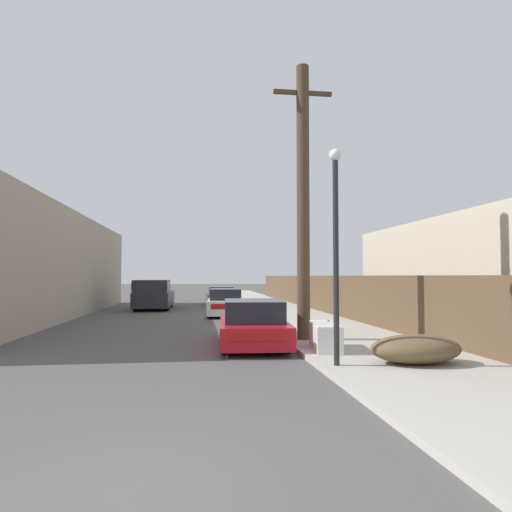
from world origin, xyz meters
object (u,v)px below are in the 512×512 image
object	(u,v)px
car_parked_far	(220,297)
utility_pole	(303,199)
pickup_truck	(154,295)
brush_pile	(416,349)
parked_sports_car_red	(253,325)
car_parked_mid	(225,303)
street_lamp	(336,238)
discarded_fridge	(325,336)

from	to	relation	value
car_parked_far	utility_pole	xyz separation A→B (m)	(1.53, -17.71, 3.72)
car_parked_far	utility_pole	size ratio (longest dim) A/B	0.52
car_parked_far	utility_pole	world-z (taller)	utility_pole
car_parked_far	pickup_truck	world-z (taller)	pickup_truck
car_parked_far	brush_pile	xyz separation A→B (m)	(3.04, -21.67, -0.17)
pickup_truck	brush_pile	world-z (taller)	pickup_truck
brush_pile	utility_pole	bearing A→B (deg)	110.88
parked_sports_car_red	car_parked_mid	world-z (taller)	car_parked_mid
utility_pole	brush_pile	bearing A→B (deg)	-69.12
utility_pole	brush_pile	distance (m)	5.75
car_parked_mid	parked_sports_car_red	bearing A→B (deg)	-85.85
parked_sports_car_red	car_parked_mid	xyz separation A→B (m)	(-0.14, 10.06, 0.03)
parked_sports_car_red	street_lamp	xyz separation A→B (m)	(1.33, -3.66, 2.19)
car_parked_far	street_lamp	distance (m)	21.80
car_parked_mid	brush_pile	size ratio (longest dim) A/B	2.27
car_parked_mid	pickup_truck	size ratio (longest dim) A/B	0.82
car_parked_mid	street_lamp	bearing A→B (deg)	-80.55
car_parked_mid	street_lamp	world-z (taller)	street_lamp
car_parked_far	brush_pile	size ratio (longest dim) A/B	2.15
street_lamp	brush_pile	distance (m)	2.94
discarded_fridge	pickup_truck	distance (m)	17.42
car_parked_mid	utility_pole	size ratio (longest dim) A/B	0.55
discarded_fridge	pickup_truck	xyz separation A→B (m)	(-5.79, 16.42, 0.43)
parked_sports_car_red	discarded_fridge	bearing A→B (deg)	-40.77
car_parked_mid	car_parked_far	size ratio (longest dim) A/B	1.06
parked_sports_car_red	pickup_truck	size ratio (longest dim) A/B	0.84
utility_pole	brush_pile	size ratio (longest dim) A/B	4.15
discarded_fridge	street_lamp	xyz separation A→B (m)	(-0.34, -2.04, 2.34)
car_parked_far	brush_pile	bearing A→B (deg)	-82.79
parked_sports_car_red	car_parked_mid	size ratio (longest dim) A/B	1.02
discarded_fridge	car_parked_mid	xyz separation A→B (m)	(-1.81, 11.68, 0.18)
pickup_truck	brush_pile	distance (m)	19.84
car_parked_mid	pickup_truck	distance (m)	6.20
car_parked_far	street_lamp	xyz separation A→B (m)	(1.29, -21.65, 2.19)
parked_sports_car_red	utility_pole	size ratio (longest dim) A/B	0.56
pickup_truck	discarded_fridge	bearing A→B (deg)	110.38
brush_pile	street_lamp	bearing A→B (deg)	179.38
discarded_fridge	brush_pile	size ratio (longest dim) A/B	0.89
discarded_fridge	car_parked_mid	distance (m)	11.82
parked_sports_car_red	car_parked_far	xyz separation A→B (m)	(0.03, 17.99, -0.00)
discarded_fridge	pickup_truck	size ratio (longest dim) A/B	0.32
discarded_fridge	car_parked_mid	bearing A→B (deg)	106.18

